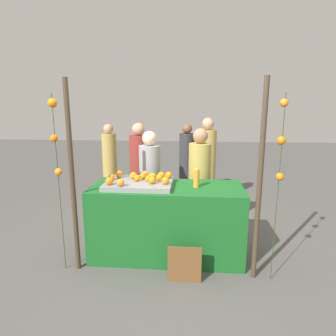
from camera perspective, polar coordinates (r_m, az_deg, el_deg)
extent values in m
plane|color=#565451|center=(3.92, -0.20, -16.63)|extent=(24.00, 24.00, 0.00)
cube|color=#196023|center=(3.72, -0.21, -10.45)|extent=(1.88, 0.77, 0.91)
cube|color=gray|center=(3.60, -5.72, -3.09)|extent=(0.82, 0.62, 0.06)
sphere|color=orange|center=(3.57, -1.71, -1.93)|extent=(0.09, 0.09, 0.09)
sphere|color=orange|center=(3.63, -3.08, -1.64)|extent=(0.09, 0.09, 0.09)
sphere|color=orange|center=(3.47, -11.57, -2.57)|extent=(0.09, 0.09, 0.09)
sphere|color=orange|center=(3.68, -1.34, -1.44)|extent=(0.09, 0.09, 0.09)
sphere|color=orange|center=(3.70, -6.89, -1.48)|extent=(0.09, 0.09, 0.09)
sphere|color=orange|center=(3.42, -0.53, -2.51)|extent=(0.09, 0.09, 0.09)
sphere|color=orange|center=(3.57, -3.93, -2.06)|extent=(0.07, 0.07, 0.07)
sphere|color=orange|center=(3.38, -9.39, -2.88)|extent=(0.09, 0.09, 0.09)
sphere|color=orange|center=(3.77, -9.77, -1.41)|extent=(0.08, 0.08, 0.08)
sphere|color=orange|center=(3.79, -4.60, -1.16)|extent=(0.08, 0.08, 0.08)
sphere|color=orange|center=(3.69, -4.97, -1.56)|extent=(0.08, 0.08, 0.08)
sphere|color=orange|center=(3.45, -3.17, -2.43)|extent=(0.09, 0.09, 0.09)
sphere|color=orange|center=(3.69, 0.13, -1.42)|extent=(0.09, 0.09, 0.09)
sphere|color=orange|center=(3.68, -11.10, -1.77)|extent=(0.08, 0.08, 0.08)
sphere|color=orange|center=(3.88, -9.58, -1.03)|extent=(0.07, 0.07, 0.07)
sphere|color=orange|center=(3.58, -6.16, -2.00)|extent=(0.08, 0.08, 0.08)
cylinder|color=orange|center=(3.52, 5.64, -2.09)|extent=(0.07, 0.07, 0.22)
cylinder|color=yellow|center=(3.50, 5.68, -0.22)|extent=(0.04, 0.04, 0.02)
cube|color=brown|center=(3.29, 3.29, -18.70)|extent=(0.37, 0.01, 0.43)
cube|color=black|center=(3.30, 3.30, -18.57)|extent=(0.34, 0.02, 0.41)
cylinder|color=#99999E|center=(4.27, -3.56, -4.44)|extent=(0.31, 0.31, 1.33)
sphere|color=beige|center=(4.12, -3.70, 5.89)|extent=(0.21, 0.21, 0.21)
cylinder|color=tan|center=(4.22, 6.19, -4.42)|extent=(0.32, 0.32, 1.37)
sphere|color=#A87A59|center=(4.07, 6.45, 6.34)|extent=(0.21, 0.21, 0.21)
cylinder|color=#333338|center=(6.05, 3.70, 0.54)|extent=(0.31, 0.31, 1.33)
sphere|color=brown|center=(5.94, 3.80, 7.81)|extent=(0.21, 0.21, 0.21)
cylinder|color=tan|center=(6.29, -11.46, 0.71)|extent=(0.30, 0.30, 1.31)
sphere|color=tan|center=(6.19, -11.76, 7.61)|extent=(0.20, 0.20, 0.20)
cylinder|color=maroon|center=(5.10, -5.71, -1.36)|extent=(0.32, 0.32, 1.39)
sphere|color=tan|center=(4.97, -5.91, 7.68)|extent=(0.22, 0.22, 0.22)
cylinder|color=tan|center=(5.57, 7.69, 0.08)|extent=(0.34, 0.34, 1.45)
sphere|color=tan|center=(5.46, 7.95, 8.70)|extent=(0.23, 0.23, 0.23)
cylinder|color=#473828|center=(3.37, -18.45, -2.14)|extent=(0.06, 0.06, 2.18)
cylinder|color=#473828|center=(3.17, 17.71, -2.97)|extent=(0.06, 0.06, 2.18)
cylinder|color=#2D4C23|center=(3.43, -20.80, -3.47)|extent=(0.01, 0.01, 2.02)
sphere|color=orange|center=(3.32, -21.94, 11.87)|extent=(0.10, 0.10, 0.10)
sphere|color=orange|center=(3.33, -21.66, 5.49)|extent=(0.08, 0.08, 0.08)
sphere|color=orange|center=(3.39, -20.88, -0.70)|extent=(0.08, 0.08, 0.08)
cylinder|color=#2D4C23|center=(3.21, 20.93, -4.52)|extent=(0.01, 0.01, 2.02)
sphere|color=orange|center=(3.10, 22.05, 11.90)|extent=(0.08, 0.08, 0.08)
sphere|color=orange|center=(3.11, 21.56, 5.08)|extent=(0.09, 0.09, 0.09)
sphere|color=orange|center=(3.17, 21.31, -1.62)|extent=(0.08, 0.08, 0.08)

